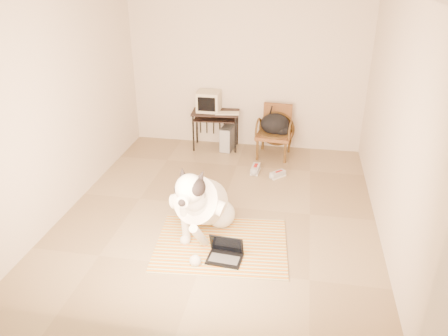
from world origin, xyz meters
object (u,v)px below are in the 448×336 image
(laptop, at_px, (225,253))
(rattan_chair, at_px, (275,131))
(dog, at_px, (202,204))
(computer_desk, at_px, (215,117))
(pc_tower, at_px, (228,137))
(backpack, at_px, (276,125))
(crt_monitor, at_px, (209,101))

(laptop, distance_m, rattan_chair, 3.03)
(dog, xyz_separation_m, rattan_chair, (0.68, 2.53, 0.02))
(laptop, distance_m, computer_desk, 3.23)
(laptop, relative_size, computer_desk, 0.49)
(pc_tower, relative_size, backpack, 0.93)
(laptop, xyz_separation_m, backpack, (0.33, 2.96, 0.47))
(dog, height_order, pc_tower, dog)
(computer_desk, xyz_separation_m, crt_monitor, (-0.12, 0.04, 0.26))
(computer_desk, bearing_deg, laptop, -76.88)
(dog, xyz_separation_m, laptop, (0.37, -0.47, -0.32))
(crt_monitor, bearing_deg, laptop, -74.96)
(computer_desk, bearing_deg, backpack, -8.41)
(backpack, bearing_deg, rattan_chair, 115.94)
(laptop, bearing_deg, computer_desk, 103.12)
(crt_monitor, relative_size, pc_tower, 0.81)
(laptop, height_order, computer_desk, computer_desk)
(dog, distance_m, laptop, 0.68)
(dog, bearing_deg, crt_monitor, 100.16)
(dog, xyz_separation_m, crt_monitor, (-0.48, 2.69, 0.43))
(crt_monitor, distance_m, pc_tower, 0.71)
(crt_monitor, relative_size, backpack, 0.76)
(crt_monitor, distance_m, backpack, 1.23)
(crt_monitor, xyz_separation_m, rattan_chair, (1.16, -0.16, -0.41))
(crt_monitor, bearing_deg, dog, -79.84)
(laptop, distance_m, backpack, 3.01)
(computer_desk, relative_size, rattan_chair, 0.98)
(computer_desk, relative_size, pc_tower, 1.76)
(pc_tower, height_order, backpack, backpack)
(dog, height_order, rattan_chair, dog)
(pc_tower, bearing_deg, dog, -87.09)
(rattan_chair, bearing_deg, pc_tower, 171.55)
(computer_desk, height_order, pc_tower, computer_desk)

